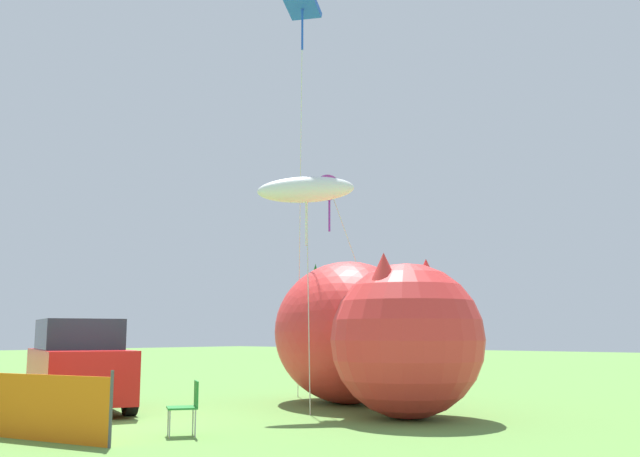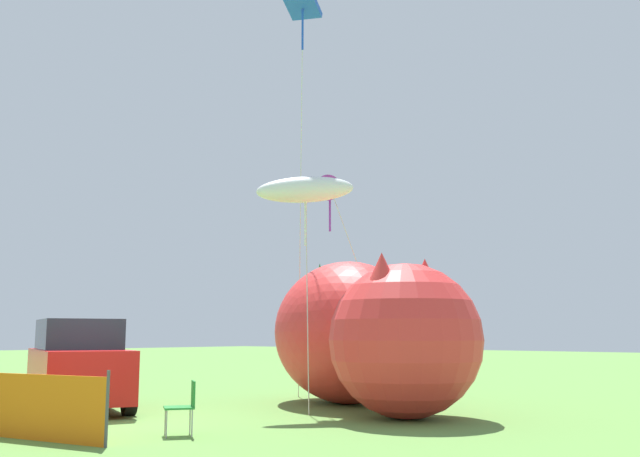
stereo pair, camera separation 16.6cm
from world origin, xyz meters
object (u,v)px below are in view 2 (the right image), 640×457
Objects in this scene: kite_blue_box at (303,15)px; kite_purple_delta at (330,188)px; parked_car at (78,366)px; folding_chair at (185,403)px; inflatable_cat at (363,337)px; kite_white_ghost at (306,190)px.

kite_blue_box is 4.97m from kite_purple_delta.
kite_blue_box is at bearing 95.78° from parked_car.
kite_purple_delta reaches higher than parked_car.
folding_chair is 0.12× the size of inflatable_cat.
inflatable_cat is (4.26, 4.78, 0.63)m from parked_car.
folding_chair is 0.17× the size of kite_white_ghost.
kite_purple_delta reaches higher than inflatable_cat.
inflatable_cat is 3.69m from kite_white_ghost.
inflatable_cat reaches higher than folding_chair.
folding_chair is (4.75, -0.79, -0.44)m from parked_car.
kite_white_ghost is 0.86× the size of kite_purple_delta.
kite_blue_box is (-2.14, 2.22, 5.70)m from kite_white_ghost.
kite_purple_delta is at bearing -123.24° from folding_chair.
parked_car is at bearing -103.18° from kite_purple_delta.
parked_car is 4.81× the size of folding_chair.
parked_car is 0.39× the size of kite_blue_box.
folding_chair is at bearing -54.32° from inflatable_cat.
folding_chair is at bearing 12.52° from parked_car.
kite_purple_delta reaches higher than folding_chair.
inflatable_cat is 0.66× the size of kite_blue_box.
inflatable_cat is at bearing -16.21° from kite_blue_box.
kite_white_ghost reaches higher than inflatable_cat.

